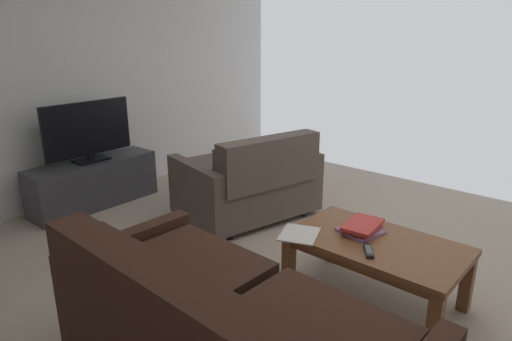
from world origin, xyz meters
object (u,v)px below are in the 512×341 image
(flat_tv, at_px, (88,131))
(loose_magazine, at_px, (299,234))
(sofa_main, at_px, (221,340))
(tv_stand, at_px, (94,183))
(loveseat_near, at_px, (250,181))
(coffee_table, at_px, (376,250))
(book_stack, at_px, (362,228))
(tv_remote, at_px, (369,251))

(flat_tv, relative_size, loose_magazine, 3.31)
(sofa_main, distance_m, tv_stand, 2.89)
(loveseat_near, xyz_separation_m, coffee_table, (-1.50, 0.48, -0.00))
(loveseat_near, xyz_separation_m, book_stack, (-1.37, 0.43, 0.10))
(tv_stand, height_order, loose_magazine, tv_stand)
(sofa_main, relative_size, tv_stand, 1.39)
(coffee_table, distance_m, flat_tv, 2.90)
(tv_stand, distance_m, book_stack, 2.75)
(coffee_table, height_order, book_stack, book_stack)
(coffee_table, xyz_separation_m, book_stack, (0.14, -0.05, 0.10))
(loveseat_near, bearing_deg, loose_magazine, 146.27)
(sofa_main, height_order, coffee_table, sofa_main)
(sofa_main, distance_m, loose_magazine, 1.05)
(flat_tv, relative_size, tv_remote, 5.67)
(coffee_table, xyz_separation_m, tv_remote, (-0.03, 0.17, 0.08))
(sofa_main, bearing_deg, coffee_table, -95.45)
(loveseat_near, relative_size, book_stack, 4.17)
(coffee_table, relative_size, book_stack, 3.30)
(flat_tv, relative_size, book_stack, 2.78)
(sofa_main, height_order, book_stack, sofa_main)
(loveseat_near, bearing_deg, tv_remote, 157.00)
(loose_magazine, bearing_deg, sofa_main, 84.21)
(loveseat_near, xyz_separation_m, flat_tv, (1.35, 0.81, 0.41))
(coffee_table, distance_m, tv_stand, 2.87)
(loveseat_near, relative_size, coffee_table, 1.26)
(tv_stand, xyz_separation_m, flat_tv, (-0.00, 0.00, 0.53))
(coffee_table, height_order, tv_stand, tv_stand)
(loveseat_near, xyz_separation_m, tv_remote, (-1.53, 0.65, 0.07))
(loose_magazine, bearing_deg, loveseat_near, -56.16)
(book_stack, xyz_separation_m, tv_remote, (-0.17, 0.22, -0.02))
(tv_remote, bearing_deg, loose_magazine, 9.26)
(coffee_table, distance_m, loose_magazine, 0.49)
(tv_stand, relative_size, book_stack, 3.94)
(book_stack, bearing_deg, sofa_main, 90.75)
(loveseat_near, relative_size, tv_remote, 8.52)
(book_stack, xyz_separation_m, loose_magazine, (0.28, 0.30, -0.03))
(loveseat_near, relative_size, loose_magazine, 4.98)
(tv_remote, height_order, loose_magazine, tv_remote)
(coffee_table, distance_m, tv_remote, 0.19)
(book_stack, bearing_deg, flat_tv, 7.91)
(coffee_table, bearing_deg, sofa_main, 84.55)
(tv_stand, bearing_deg, loose_magazine, -178.15)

